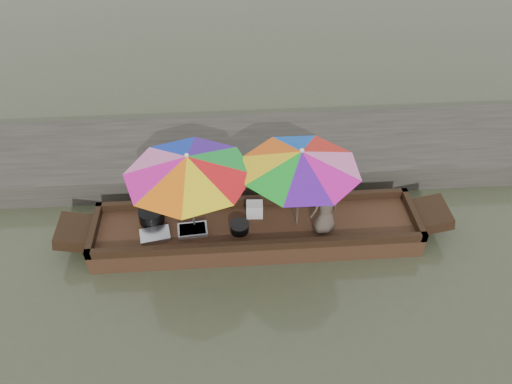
{
  "coord_description": "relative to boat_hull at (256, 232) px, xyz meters",
  "views": [
    {
      "loc": [
        -0.44,
        -6.03,
        6.28
      ],
      "look_at": [
        0.0,
        0.1,
        1.0
      ],
      "focal_mm": 35.0,
      "sensor_mm": 36.0,
      "label": 1
    }
  ],
  "objects": [
    {
      "name": "tray_scallop",
      "position": [
        -1.69,
        -0.14,
        0.21
      ],
      "size": [
        0.54,
        0.42,
        0.06
      ],
      "primitive_type": "cube",
      "rotation": [
        0.0,
        0.0,
        0.19
      ],
      "color": "silver",
      "rests_on": "boat_hull"
    },
    {
      "name": "charcoal_grill",
      "position": [
        -0.29,
        -0.12,
        0.25
      ],
      "size": [
        0.31,
        0.31,
        0.15
      ],
      "primitive_type": "cylinder",
      "color": "black",
      "rests_on": "boat_hull"
    },
    {
      "name": "supply_bag",
      "position": [
        -0.01,
        0.25,
        0.3
      ],
      "size": [
        0.29,
        0.23,
        0.26
      ],
      "primitive_type": "cube",
      "rotation": [
        0.0,
        0.0,
        -0.05
      ],
      "color": "silver",
      "rests_on": "boat_hull"
    },
    {
      "name": "boat_hull",
      "position": [
        0.0,
        0.0,
        0.0
      ],
      "size": [
        5.5,
        1.2,
        0.35
      ],
      "primitive_type": "cube",
      "color": "black",
      "rests_on": "water"
    },
    {
      "name": "dock",
      "position": [
        0.0,
        2.2,
        0.08
      ],
      "size": [
        22.0,
        2.2,
        0.5
      ],
      "primitive_type": "cube",
      "color": "#2D2B26",
      "rests_on": "ground"
    },
    {
      "name": "vendor",
      "position": [
        1.11,
        -0.19,
        0.67
      ],
      "size": [
        0.57,
        0.48,
        1.0
      ],
      "primitive_type": "imported",
      "rotation": [
        0.0,
        0.0,
        3.53
      ],
      "color": "#4C4036",
      "rests_on": "boat_hull"
    },
    {
      "name": "tray_crayfish",
      "position": [
        -1.07,
        -0.11,
        0.22
      ],
      "size": [
        0.51,
        0.38,
        0.09
      ],
      "primitive_type": "cube",
      "rotation": [
        0.0,
        0.0,
        0.09
      ],
      "color": "silver",
      "rests_on": "boat_hull"
    },
    {
      "name": "cooking_pot",
      "position": [
        -1.77,
        0.23,
        0.29
      ],
      "size": [
        0.43,
        0.43,
        0.23
      ],
      "primitive_type": "cylinder",
      "color": "black",
      "rests_on": "boat_hull"
    },
    {
      "name": "umbrella_stern",
      "position": [
        0.69,
        0.0,
        0.95
      ],
      "size": [
        2.49,
        2.49,
        1.55
      ],
      "primitive_type": null,
      "rotation": [
        0.0,
        0.0,
        0.38
      ],
      "color": "red",
      "rests_on": "boat_hull"
    },
    {
      "name": "water",
      "position": [
        0.0,
        0.0,
        -0.17
      ],
      "size": [
        80.0,
        80.0,
        0.0
      ],
      "primitive_type": "plane",
      "color": "#41482F",
      "rests_on": "ground"
    },
    {
      "name": "umbrella_bow",
      "position": [
        -1.04,
        0.0,
        0.95
      ],
      "size": [
        2.16,
        2.16,
        1.55
      ],
      "primitive_type": null,
      "rotation": [
        0.0,
        0.0,
        -0.07
      ],
      "color": "green",
      "rests_on": "boat_hull"
    }
  ]
}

